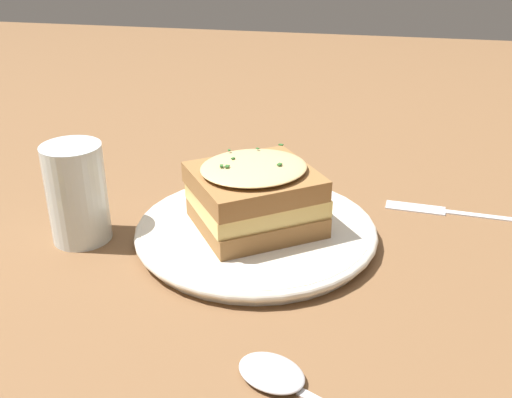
% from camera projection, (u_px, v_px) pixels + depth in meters
% --- Properties ---
extents(ground_plane, '(2.40, 2.40, 0.00)m').
position_uv_depth(ground_plane, '(274.00, 235.00, 0.67)').
color(ground_plane, brown).
extents(dinner_plate, '(0.27, 0.27, 0.02)m').
position_uv_depth(dinner_plate, '(256.00, 231.00, 0.66)').
color(dinner_plate, silver).
rests_on(dinner_plate, ground_plane).
extents(sandwich, '(0.16, 0.17, 0.08)m').
position_uv_depth(sandwich, '(255.00, 195.00, 0.64)').
color(sandwich, olive).
rests_on(sandwich, dinner_plate).
extents(water_glass, '(0.06, 0.06, 0.11)m').
position_uv_depth(water_glass, '(77.00, 193.00, 0.64)').
color(water_glass, silver).
rests_on(water_glass, ground_plane).
extents(fork, '(0.03, 0.19, 0.00)m').
position_uv_depth(fork, '(445.00, 211.00, 0.72)').
color(fork, silver).
rests_on(fork, ground_plane).
extents(spoon, '(0.09, 0.16, 0.01)m').
position_uv_depth(spoon, '(282.00, 378.00, 0.46)').
color(spoon, silver).
rests_on(spoon, ground_plane).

